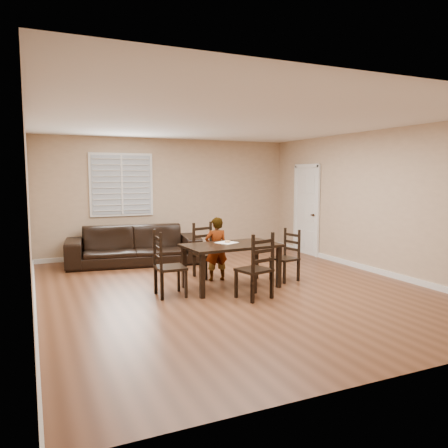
{
  "coord_description": "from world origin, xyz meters",
  "views": [
    {
      "loc": [
        -2.99,
        -6.37,
        1.85
      ],
      "look_at": [
        0.14,
        0.63,
        1.0
      ],
      "focal_mm": 35.0,
      "sensor_mm": 36.0,
      "label": 1
    }
  ],
  "objects_px": {
    "donut": "(228,241)",
    "sofa": "(134,245)",
    "chair_left": "(163,267)",
    "child": "(216,249)",
    "chair_near": "(205,252)",
    "chair_far": "(260,270)",
    "dining_table": "(231,249)",
    "chair_right": "(289,257)"
  },
  "relations": [
    {
      "from": "dining_table",
      "to": "chair_left",
      "type": "distance_m",
      "value": 1.21
    },
    {
      "from": "chair_near",
      "to": "donut",
      "type": "bearing_deg",
      "value": -98.42
    },
    {
      "from": "child",
      "to": "sofa",
      "type": "height_order",
      "value": "child"
    },
    {
      "from": "chair_left",
      "to": "chair_right",
      "type": "xyz_separation_m",
      "value": [
        2.37,
        0.15,
        -0.05
      ]
    },
    {
      "from": "child",
      "to": "sofa",
      "type": "xyz_separation_m",
      "value": [
        -1.01,
        2.03,
        -0.17
      ]
    },
    {
      "from": "chair_near",
      "to": "dining_table",
      "type": "bearing_deg",
      "value": -100.08
    },
    {
      "from": "chair_left",
      "to": "donut",
      "type": "height_order",
      "value": "chair_left"
    },
    {
      "from": "chair_far",
      "to": "sofa",
      "type": "height_order",
      "value": "chair_far"
    },
    {
      "from": "chair_far",
      "to": "child",
      "type": "height_order",
      "value": "child"
    },
    {
      "from": "dining_table",
      "to": "donut",
      "type": "distance_m",
      "value": 0.21
    },
    {
      "from": "chair_near",
      "to": "sofa",
      "type": "height_order",
      "value": "chair_near"
    },
    {
      "from": "chair_near",
      "to": "chair_far",
      "type": "distance_m",
      "value": 1.82
    },
    {
      "from": "chair_left",
      "to": "chair_right",
      "type": "bearing_deg",
      "value": -84.55
    },
    {
      "from": "chair_far",
      "to": "dining_table",
      "type": "bearing_deg",
      "value": -99.54
    },
    {
      "from": "chair_right",
      "to": "donut",
      "type": "xyz_separation_m",
      "value": [
        -1.17,
        0.09,
        0.34
      ]
    },
    {
      "from": "sofa",
      "to": "chair_near",
      "type": "bearing_deg",
      "value": -51.25
    },
    {
      "from": "chair_right",
      "to": "dining_table",
      "type": "bearing_deg",
      "value": -96.92
    },
    {
      "from": "chair_far",
      "to": "chair_right",
      "type": "height_order",
      "value": "chair_far"
    },
    {
      "from": "chair_right",
      "to": "child",
      "type": "xyz_separation_m",
      "value": [
        -1.21,
        0.47,
        0.15
      ]
    },
    {
      "from": "chair_near",
      "to": "child",
      "type": "relative_size",
      "value": 0.88
    },
    {
      "from": "chair_far",
      "to": "sofa",
      "type": "xyz_separation_m",
      "value": [
        -1.12,
        3.42,
        -0.06
      ]
    },
    {
      "from": "chair_far",
      "to": "sofa",
      "type": "bearing_deg",
      "value": -86.63
    },
    {
      "from": "dining_table",
      "to": "chair_far",
      "type": "relative_size",
      "value": 1.59
    },
    {
      "from": "dining_table",
      "to": "child",
      "type": "distance_m",
      "value": 0.57
    },
    {
      "from": "chair_right",
      "to": "chair_far",
      "type": "bearing_deg",
      "value": -61.46
    },
    {
      "from": "child",
      "to": "chair_right",
      "type": "bearing_deg",
      "value": 162.98
    },
    {
      "from": "chair_left",
      "to": "sofa",
      "type": "distance_m",
      "value": 2.66
    },
    {
      "from": "donut",
      "to": "sofa",
      "type": "xyz_separation_m",
      "value": [
        -1.05,
        2.42,
        -0.35
      ]
    },
    {
      "from": "chair_far",
      "to": "chair_left",
      "type": "xyz_separation_m",
      "value": [
        -1.27,
        0.76,
        0.01
      ]
    },
    {
      "from": "dining_table",
      "to": "child",
      "type": "bearing_deg",
      "value": 90.0
    },
    {
      "from": "child",
      "to": "sofa",
      "type": "bearing_deg",
      "value": -59.19
    },
    {
      "from": "child",
      "to": "donut",
      "type": "height_order",
      "value": "child"
    },
    {
      "from": "chair_right",
      "to": "donut",
      "type": "relative_size",
      "value": 9.42
    },
    {
      "from": "chair_left",
      "to": "dining_table",
      "type": "bearing_deg",
      "value": -85.18
    },
    {
      "from": "dining_table",
      "to": "chair_near",
      "type": "relative_size",
      "value": 1.62
    },
    {
      "from": "chair_right",
      "to": "child",
      "type": "distance_m",
      "value": 1.31
    },
    {
      "from": "chair_left",
      "to": "child",
      "type": "xyz_separation_m",
      "value": [
        1.16,
        0.63,
        0.1
      ]
    },
    {
      "from": "child",
      "to": "donut",
      "type": "xyz_separation_m",
      "value": [
        0.04,
        -0.39,
        0.19
      ]
    },
    {
      "from": "chair_left",
      "to": "chair_right",
      "type": "height_order",
      "value": "chair_left"
    },
    {
      "from": "donut",
      "to": "sofa",
      "type": "bearing_deg",
      "value": 113.53
    },
    {
      "from": "chair_left",
      "to": "sofa",
      "type": "relative_size",
      "value": 0.38
    },
    {
      "from": "chair_right",
      "to": "child",
      "type": "relative_size",
      "value": 0.81
    }
  ]
}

